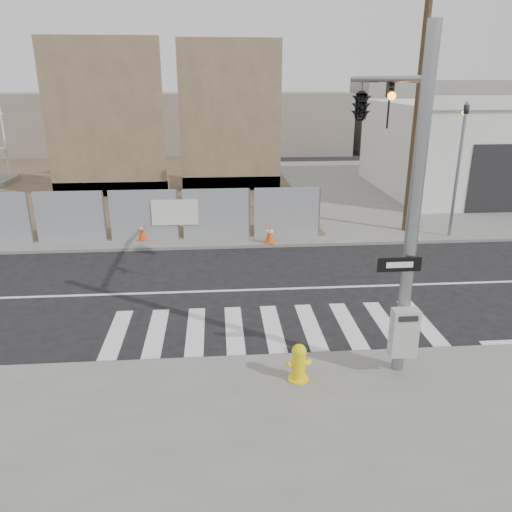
{
  "coord_description": "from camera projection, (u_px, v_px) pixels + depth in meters",
  "views": [
    {
      "loc": [
        -1.36,
        -14.03,
        6.14
      ],
      "look_at": [
        -0.3,
        -0.82,
        1.4
      ],
      "focal_mm": 35.0,
      "sensor_mm": 36.0,
      "label": 1
    }
  ],
  "objects": [
    {
      "name": "traffic_cone_d",
      "position": [
        270.0,
        234.0,
        19.19
      ],
      "size": [
        0.5,
        0.5,
        0.73
      ],
      "rotation": [
        0.0,
        0.0,
        -0.4
      ],
      "color": "#F4520C",
      "rests_on": "sidewalk_far"
    },
    {
      "name": "far_signal_pole",
      "position": [
        460.0,
        152.0,
        19.09
      ],
      "size": [
        0.16,
        0.2,
        5.6
      ],
      "color": "gray",
      "rests_on": "sidewalk_far"
    },
    {
      "name": "fire_hydrant",
      "position": [
        299.0,
        363.0,
        10.41
      ],
      "size": [
        0.58,
        0.58,
        0.84
      ],
      "rotation": [
        0.0,
        0.0,
        0.42
      ],
      "color": "yellow",
      "rests_on": "sidewalk_near"
    },
    {
      "name": "signal_pole",
      "position": [
        376.0,
        138.0,
        12.0
      ],
      "size": [
        0.96,
        5.87,
        7.0
      ],
      "color": "gray",
      "rests_on": "sidewalk_near"
    },
    {
      "name": "utility_pole_right",
      "position": [
        418.0,
        104.0,
        19.24
      ],
      "size": [
        1.6,
        0.28,
        10.0
      ],
      "color": "#4B3823",
      "rests_on": "sidewalk_far"
    },
    {
      "name": "concrete_wall_right",
      "position": [
        231.0,
        131.0,
        27.39
      ],
      "size": [
        5.5,
        1.3,
        8.0
      ],
      "color": "brown",
      "rests_on": "sidewalk_far"
    },
    {
      "name": "sidewalk_far",
      "position": [
        240.0,
        191.0,
        28.46
      ],
      "size": [
        50.0,
        20.0,
        0.12
      ],
      "primitive_type": "cube",
      "color": "slate",
      "rests_on": "ground"
    },
    {
      "name": "traffic_cone_c",
      "position": [
        142.0,
        231.0,
        19.59
      ],
      "size": [
        0.49,
        0.49,
        0.73
      ],
      "rotation": [
        0.0,
        0.0,
        -0.36
      ],
      "color": "#FC390D",
      "rests_on": "sidewalk_far"
    },
    {
      "name": "auto_shop",
      "position": [
        492.0,
        147.0,
        27.72
      ],
      "size": [
        12.0,
        10.2,
        5.95
      ],
      "color": "silver",
      "rests_on": "sidewalk_far"
    },
    {
      "name": "concrete_wall_left",
      "position": [
        107.0,
        134.0,
        25.96
      ],
      "size": [
        6.0,
        1.3,
        8.0
      ],
      "color": "brown",
      "rests_on": "sidewalk_far"
    },
    {
      "name": "ground",
      "position": [
        264.0,
        290.0,
        15.34
      ],
      "size": [
        100.0,
        100.0,
        0.0
      ],
      "primitive_type": "plane",
      "color": "black",
      "rests_on": "ground"
    }
  ]
}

